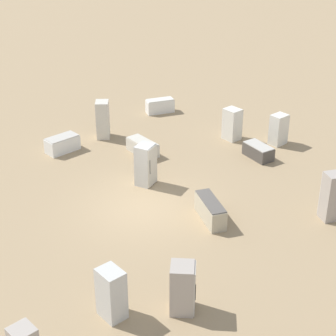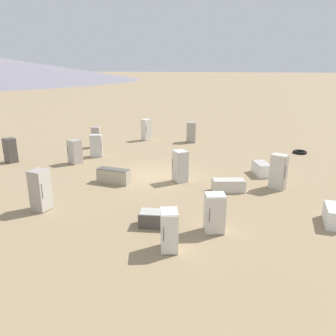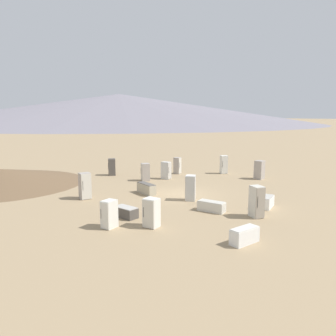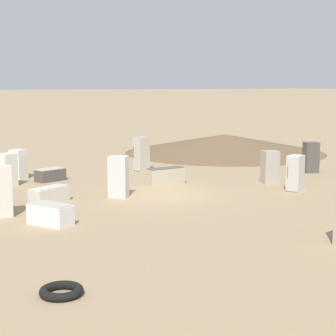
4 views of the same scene
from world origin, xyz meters
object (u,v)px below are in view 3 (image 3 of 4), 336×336
discarded_fridge_3 (190,188)px  discarded_fridge_14 (126,212)px  discarded_fridge_11 (109,214)px  discarded_fridge_6 (259,170)px  discarded_fridge_9 (177,166)px  discarded_fridge_0 (145,172)px  discarded_fridge_5 (211,206)px  discarded_fridge_13 (224,165)px  discarded_fridge_12 (151,213)px  discarded_fridge_4 (166,170)px  discarded_fridge_7 (266,202)px  discarded_fridge_1 (244,235)px  discarded_fridge_8 (257,202)px  discarded_fridge_10 (85,186)px  discarded_fridge_2 (146,189)px  discarded_fridge_15 (112,167)px

discarded_fridge_3 → discarded_fridge_14: bearing=143.0°
discarded_fridge_11 → discarded_fridge_14: bearing=-78.0°
discarded_fridge_6 → discarded_fridge_9: 7.85m
discarded_fridge_11 → discarded_fridge_14: discarded_fridge_11 is taller
discarded_fridge_0 → discarded_fridge_5: size_ratio=0.88×
discarded_fridge_13 → discarded_fridge_0: bearing=15.8°
discarded_fridge_0 → discarded_fridge_5: 10.45m
discarded_fridge_12 → discarded_fridge_13: (-9.81, 13.85, 0.15)m
discarded_fridge_4 → discarded_fridge_7: (11.25, 0.31, -0.43)m
discarded_fridge_0 → discarded_fridge_1: size_ratio=1.04×
discarded_fridge_8 → discarded_fridge_9: size_ratio=1.12×
discarded_fridge_12 → discarded_fridge_11: bearing=34.4°
discarded_fridge_7 → discarded_fridge_9: (-12.95, 2.08, 0.45)m
discarded_fridge_3 → discarded_fridge_9: bearing=12.4°
discarded_fridge_1 → discarded_fridge_11: (-5.25, -4.33, 0.36)m
discarded_fridge_0 → discarded_fridge_10: bearing=136.0°
discarded_fridge_2 → discarded_fridge_11: 7.49m
discarded_fridge_14 → discarded_fridge_15: bearing=53.2°
discarded_fridge_9 → discarded_fridge_15: 6.40m
discarded_fridge_13 → discarded_fridge_14: 16.19m
discarded_fridge_0 → discarded_fridge_3: discarded_fridge_3 is taller
discarded_fridge_11 → discarded_fridge_12: (1.07, 1.88, 0.04)m
discarded_fridge_14 → discarded_fridge_8: bearing=-49.5°
discarded_fridge_0 → discarded_fridge_2: size_ratio=0.84×
discarded_fridge_8 → discarded_fridge_6: bearing=-125.8°
discarded_fridge_4 → discarded_fridge_2: bearing=17.7°
discarded_fridge_10 → discarded_fridge_14: bearing=95.7°
discarded_fridge_14 → discarded_fridge_2: bearing=32.2°
discarded_fridge_1 → discarded_fridge_12: size_ratio=0.99×
discarded_fridge_4 → discarded_fridge_10: bearing=-6.2°
discarded_fridge_9 → discarded_fridge_12: (12.25, -9.96, -0.05)m
discarded_fridge_1 → discarded_fridge_11: size_ratio=1.04×
discarded_fridge_7 → discarded_fridge_14: (-2.89, -8.30, -0.05)m
discarded_fridge_0 → discarded_fridge_4: (0.28, 1.99, 0.01)m
discarded_fridge_4 → discarded_fridge_14: 11.57m
discarded_fridge_4 → discarded_fridge_11: 13.39m
discarded_fridge_9 → discarded_fridge_13: size_ratio=0.89×
discarded_fridge_8 → discarded_fridge_3: bearing=-66.7°
discarded_fridge_0 → discarded_fridge_9: bearing=-53.1°
discarded_fridge_3 → discarded_fridge_11: discarded_fridge_3 is taller
discarded_fridge_6 → discarded_fridge_15: size_ratio=1.05×
discarded_fridge_9 → discarded_fridge_14: (10.05, -10.38, -0.50)m
discarded_fridge_3 → discarded_fridge_9: size_ratio=1.07×
discarded_fridge_9 → discarded_fridge_13: (2.44, 3.90, 0.10)m
discarded_fridge_6 → discarded_fridge_12: size_ratio=1.11×
discarded_fridge_10 → discarded_fridge_15: bearing=-125.0°
discarded_fridge_2 → discarded_fridge_5: (6.02, 1.15, -0.08)m
discarded_fridge_4 → discarded_fridge_15: (-4.37, -3.42, 0.02)m
discarded_fridge_7 → discarded_fridge_12: discarded_fridge_12 is taller
discarded_fridge_4 → discarded_fridge_6: bearing=121.4°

